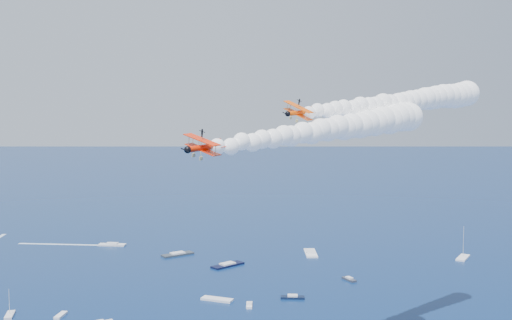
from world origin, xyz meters
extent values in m
cube|color=silver|center=(-35.00, 191.05, 0.35)|extent=(12.82, 7.22, 0.70)
cube|color=white|center=(10.76, 96.93, 0.35)|extent=(2.99, 6.00, 0.70)
cube|color=#313542|center=(51.26, 117.74, 0.35)|extent=(3.80, 6.70, 0.70)
cube|color=black|center=(26.02, 101.81, 0.35)|extent=(8.14, 4.34, 0.70)
cube|color=white|center=(108.44, 138.60, 0.35)|extent=(10.22, 10.79, 0.70)
cube|color=white|center=(48.89, 158.50, 0.35)|extent=(7.39, 15.40, 0.70)
cube|color=#2F363F|center=(-7.01, 167.23, 0.35)|extent=(14.32, 9.57, 0.70)
cube|color=white|center=(-60.92, 102.10, 0.35)|extent=(2.41, 6.92, 0.70)
cube|color=white|center=(-46.00, 98.93, 0.35)|extent=(3.52, 6.08, 0.70)
cube|color=white|center=(1.64, 104.64, 0.35)|extent=(10.58, 8.33, 0.70)
cube|color=black|center=(11.18, 145.92, 0.35)|extent=(14.23, 11.14, 0.70)
cube|color=white|center=(-59.07, 198.19, 0.03)|extent=(37.00, 12.73, 0.04)
camera|label=1|loc=(-22.29, -80.75, 61.22)|focal=41.59mm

